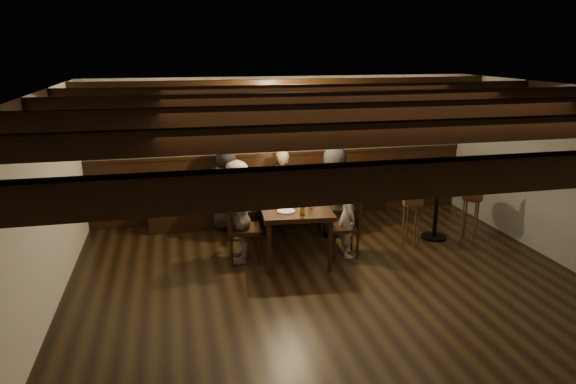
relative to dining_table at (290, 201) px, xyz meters
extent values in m
plane|color=black|center=(0.23, -2.05, -0.71)|extent=(7.00, 7.00, 0.00)
plane|color=black|center=(0.23, -2.05, 1.69)|extent=(7.00, 7.00, 0.00)
plane|color=beige|center=(0.23, 1.45, 0.49)|extent=(6.50, 0.00, 6.50)
plane|color=beige|center=(-3.02, -2.05, 0.49)|extent=(0.00, 7.00, 7.00)
cube|color=black|center=(0.23, 1.41, -0.16)|extent=(6.50, 0.08, 1.10)
cube|color=black|center=(-0.57, 1.15, -0.48)|extent=(3.00, 0.45, 0.45)
cube|color=black|center=(-0.57, 1.35, 1.04)|extent=(0.62, 0.12, 0.72)
cube|color=black|center=(-0.57, 1.28, 1.04)|extent=(0.50, 0.02, 0.58)
cube|color=black|center=(0.23, -4.95, 1.60)|extent=(6.50, 0.10, 0.16)
cube|color=black|center=(0.23, -3.79, 1.60)|extent=(6.50, 0.10, 0.16)
cube|color=black|center=(0.23, -2.63, 1.60)|extent=(6.50, 0.10, 0.16)
cube|color=black|center=(0.23, -1.47, 1.60)|extent=(6.50, 0.10, 0.16)
cube|color=black|center=(0.23, -0.31, 1.60)|extent=(6.50, 0.10, 0.16)
cube|color=black|center=(0.23, 0.85, 1.60)|extent=(6.50, 0.10, 0.16)
sphere|color=#FFE099|center=(-2.52, 0.83, 1.48)|extent=(0.07, 0.07, 0.07)
sphere|color=#FFE099|center=(-1.15, 0.83, 1.48)|extent=(0.07, 0.07, 0.07)
sphere|color=#FFE099|center=(0.23, 0.83, 1.48)|extent=(0.07, 0.07, 0.07)
sphere|color=#FFE099|center=(1.60, 0.83, 1.48)|extent=(0.07, 0.07, 0.07)
sphere|color=#FFE099|center=(2.98, 0.83, 1.48)|extent=(0.07, 0.07, 0.07)
cube|color=black|center=(0.00, 0.00, 0.03)|extent=(1.12, 2.13, 0.06)
cylinder|color=black|center=(-0.49, -0.92, -0.35)|extent=(0.06, 0.06, 0.71)
cylinder|color=black|center=(-0.31, 1.00, -0.35)|extent=(0.06, 0.06, 0.71)
cylinder|color=black|center=(0.31, -1.00, -0.35)|extent=(0.06, 0.06, 0.71)
cylinder|color=black|center=(0.49, 0.92, -0.35)|extent=(0.06, 0.06, 0.71)
cube|color=black|center=(-0.65, 0.52, -0.25)|extent=(0.48, 0.48, 0.05)
cube|color=black|center=(-0.85, 0.53, 0.01)|extent=(0.08, 0.44, 0.48)
cube|color=black|center=(-0.74, -0.38, -0.25)|extent=(0.48, 0.48, 0.05)
cube|color=black|center=(-0.94, -0.36, 0.02)|extent=(0.08, 0.45, 0.49)
cube|color=black|center=(0.74, 0.38, -0.28)|extent=(0.45, 0.45, 0.05)
cube|color=black|center=(0.92, 0.36, -0.03)|extent=(0.08, 0.41, 0.45)
cube|color=black|center=(0.65, -0.52, -0.29)|extent=(0.44, 0.44, 0.05)
cube|color=black|center=(0.84, -0.53, -0.04)|extent=(0.08, 0.41, 0.45)
imported|color=black|center=(-0.81, 0.98, 0.00)|extent=(0.74, 0.52, 1.42)
imported|color=gray|center=(0.10, 1.05, -0.08)|extent=(0.48, 0.34, 1.25)
imported|color=maroon|center=(0.98, 0.81, -0.08)|extent=(0.65, 0.53, 1.25)
imported|color=gray|center=(-0.70, 0.52, -0.09)|extent=(0.53, 0.83, 1.22)
imported|color=gray|center=(-0.79, -0.38, -0.08)|extent=(0.38, 0.76, 1.26)
imported|color=#242426|center=(0.79, 0.38, -0.01)|extent=(0.51, 0.72, 1.40)
imported|color=gray|center=(0.70, -0.52, -0.11)|extent=(0.33, 0.46, 1.19)
cylinder|color=#BF7219|center=(-0.21, 0.72, 0.13)|extent=(0.07, 0.07, 0.14)
cylinder|color=#BF7219|center=(0.31, 0.62, 0.13)|extent=(0.07, 0.07, 0.14)
cylinder|color=#BF7219|center=(-0.29, 0.13, 0.13)|extent=(0.07, 0.07, 0.14)
cylinder|color=silver|center=(0.32, 0.17, 0.13)|extent=(0.07, 0.07, 0.14)
cylinder|color=#BF7219|center=(-0.26, -0.43, 0.13)|extent=(0.07, 0.07, 0.14)
cylinder|color=silver|center=(0.15, -0.57, 0.13)|extent=(0.07, 0.07, 0.14)
cylinder|color=#BF7219|center=(-0.03, -0.80, 0.13)|extent=(0.07, 0.07, 0.14)
cylinder|color=white|center=(-0.22, -0.68, 0.07)|extent=(0.24, 0.24, 0.01)
cylinder|color=white|center=(0.15, -0.32, 0.07)|extent=(0.24, 0.24, 0.01)
cube|color=black|center=(0.00, -0.05, 0.12)|extent=(0.15, 0.10, 0.12)
cylinder|color=beige|center=(0.15, 0.29, 0.09)|extent=(0.05, 0.05, 0.05)
cylinder|color=black|center=(2.26, -0.18, -0.69)|extent=(0.39, 0.39, 0.04)
cylinder|color=black|center=(2.26, -0.18, -0.25)|extent=(0.06, 0.06, 0.88)
cylinder|color=black|center=(2.26, -0.18, 0.21)|extent=(0.53, 0.53, 0.04)
cylinder|color=#362011|center=(1.76, -0.38, -0.05)|extent=(0.30, 0.30, 0.04)
cube|color=#362011|center=(1.71, -0.51, 0.11)|extent=(0.26, 0.12, 0.28)
cylinder|color=#362011|center=(2.76, -0.33, -0.05)|extent=(0.30, 0.30, 0.04)
cube|color=#362011|center=(2.70, -0.46, 0.11)|extent=(0.25, 0.13, 0.28)
camera|label=1|loc=(-1.63, -6.96, 2.17)|focal=32.00mm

